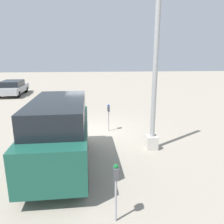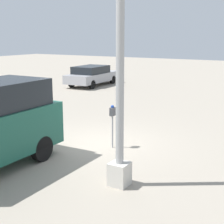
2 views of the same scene
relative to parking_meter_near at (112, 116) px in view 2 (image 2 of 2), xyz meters
The scene contains 4 objects.
ground_plane 1.20m from the parking_meter_near, 86.78° to the right, with size 80.00×80.00×0.00m, color gray.
parking_meter_near is the anchor object (origin of this frame).
lamp_post 2.95m from the parking_meter_near, 34.29° to the left, with size 0.44×0.44×5.65m.
car_distant 13.67m from the parking_meter_near, 143.18° to the right, with size 4.67×2.04×1.37m.
Camera 2 is at (8.78, 5.92, 3.45)m, focal length 55.00 mm.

